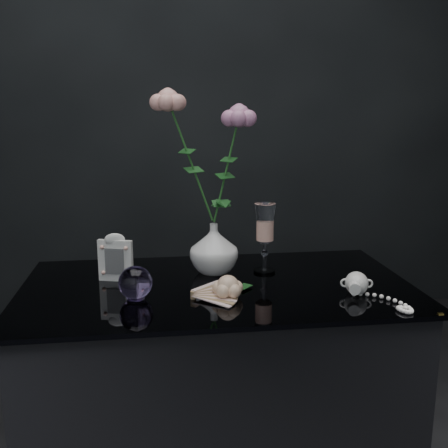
{
  "coord_description": "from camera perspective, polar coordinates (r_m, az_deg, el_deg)",
  "views": [
    {
      "loc": [
        -0.16,
        -1.29,
        1.23
      ],
      "look_at": [
        0.02,
        0.09,
        0.92
      ],
      "focal_mm": 42.0,
      "sensor_mm": 36.0,
      "label": 1
    }
  ],
  "objects": [
    {
      "name": "wine_glass",
      "position": [
        1.51,
        4.47,
        -1.57
      ],
      "size": [
        0.07,
        0.07,
        0.2
      ],
      "primitive_type": null,
      "rotation": [
        0.0,
        0.0,
        0.05
      ],
      "color": "white",
      "rests_on": "table"
    },
    {
      "name": "loose_rose",
      "position": [
        1.32,
        0.42,
        -6.84
      ],
      "size": [
        0.18,
        0.2,
        0.06
      ],
      "primitive_type": null,
      "rotation": [
        0.0,
        0.0,
        0.28
      ],
      "color": "beige",
      "rests_on": "table"
    },
    {
      "name": "picture_frame",
      "position": [
        1.47,
        -11.74,
        -3.56
      ],
      "size": [
        0.12,
        0.1,
        0.14
      ],
      "primitive_type": null,
      "rotation": [
        0.0,
        0.0,
        -0.29
      ],
      "color": "white",
      "rests_on": "table"
    },
    {
      "name": "pearl_jar",
      "position": [
        1.4,
        14.24,
        -6.16
      ],
      "size": [
        0.25,
        0.26,
        0.06
      ],
      "primitive_type": null,
      "rotation": [
        0.0,
        0.0,
        -0.23
      ],
      "color": "white",
      "rests_on": "table"
    },
    {
      "name": "paperweight",
      "position": [
        1.33,
        -9.63,
        -6.31
      ],
      "size": [
        0.1,
        0.1,
        0.09
      ],
      "primitive_type": null,
      "rotation": [
        0.0,
        0.0,
        -0.22
      ],
      "color": "#9578C3",
      "rests_on": "table"
    },
    {
      "name": "vase",
      "position": [
        1.51,
        -1.11,
        -2.67
      ],
      "size": [
        0.17,
        0.17,
        0.15
      ],
      "primitive_type": "imported",
      "rotation": [
        0.0,
        0.0,
        -0.23
      ],
      "color": "white",
      "rests_on": "table"
    },
    {
      "name": "table",
      "position": [
        1.6,
        -0.7,
        -19.62
      ],
      "size": [
        1.05,
        0.58,
        0.76
      ],
      "color": "black",
      "rests_on": "ground"
    },
    {
      "name": "roses",
      "position": [
        1.47,
        -1.94,
        7.88
      ],
      "size": [
        0.28,
        0.12,
        0.43
      ],
      "color": "#DF988B",
      "rests_on": "vase"
    },
    {
      "name": "paper_fan",
      "position": [
        1.33,
        -3.38,
        -7.64
      ],
      "size": [
        0.27,
        0.24,
        0.02
      ],
      "primitive_type": null,
      "rotation": [
        0.0,
        0.0,
        -0.3
      ],
      "color": "beige",
      "rests_on": "table"
    }
  ]
}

